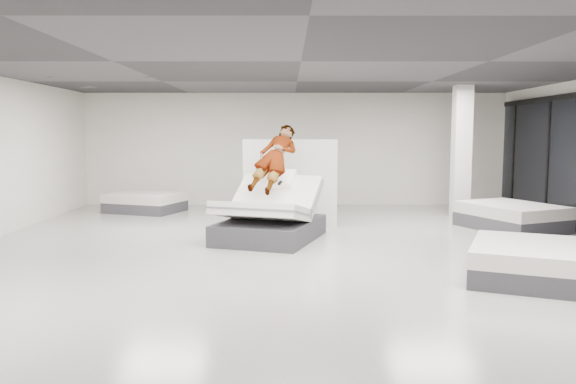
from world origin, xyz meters
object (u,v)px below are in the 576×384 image
(flat_bed_right_far, at_px, (511,217))
(column, at_px, (461,152))
(remote, at_px, (280,183))
(flat_bed_right_near, at_px, (525,261))
(hero_bed, at_px, (270,218))
(flat_bed_left_far, at_px, (145,203))
(person, at_px, (275,169))
(divider_panel, at_px, (290,183))

(flat_bed_right_far, bearing_deg, column, 109.40)
(remote, height_order, flat_bed_right_near, remote)
(hero_bed, bearing_deg, flat_bed_right_near, -38.38)
(hero_bed, xyz_separation_m, flat_bed_right_far, (5.15, 1.21, -0.15))
(flat_bed_left_far, bearing_deg, column, -7.15)
(person, bearing_deg, remote, -57.85)
(column, bearing_deg, divider_panel, -163.86)
(person, distance_m, flat_bed_right_far, 5.25)
(hero_bed, relative_size, flat_bed_right_near, 1.16)
(flat_bed_right_near, xyz_separation_m, column, (0.86, 5.83, 1.34))
(divider_panel, xyz_separation_m, column, (4.17, 1.21, 0.64))
(person, height_order, flat_bed_left_far, person)
(divider_panel, bearing_deg, person, -90.99)
(flat_bed_right_far, xyz_separation_m, column, (-0.59, 1.69, 1.33))
(remote, relative_size, column, 0.04)
(flat_bed_right_near, height_order, column, column)
(divider_panel, distance_m, flat_bed_left_far, 4.44)
(remote, bearing_deg, flat_bed_left_far, 150.43)
(person, relative_size, column, 0.57)
(remote, xyz_separation_m, flat_bed_left_far, (-3.59, 4.00, -0.87))
(flat_bed_right_near, bearing_deg, remote, 141.06)
(hero_bed, distance_m, remote, 0.73)
(divider_panel, distance_m, column, 4.39)
(person, xyz_separation_m, divider_panel, (0.29, 1.40, -0.39))
(flat_bed_left_far, relative_size, column, 0.67)
(flat_bed_left_far, bearing_deg, hero_bed, -48.96)
(remote, relative_size, flat_bed_right_far, 0.06)
(hero_bed, height_order, person, person)
(hero_bed, distance_m, column, 5.53)
(flat_bed_right_far, distance_m, flat_bed_left_far, 8.96)
(hero_bed, distance_m, flat_bed_left_far, 5.18)
(flat_bed_right_near, relative_size, flat_bed_left_far, 1.05)
(divider_panel, xyz_separation_m, flat_bed_right_far, (4.77, -0.48, -0.69))
(person, bearing_deg, flat_bed_left_far, 152.67)
(divider_panel, bearing_deg, flat_bed_right_far, 4.82)
(remote, distance_m, flat_bed_right_far, 5.20)
(flat_bed_left_far, height_order, column, column)
(remote, distance_m, flat_bed_right_near, 4.58)
(divider_panel, bearing_deg, hero_bed, -92.25)
(flat_bed_left_far, bearing_deg, remote, -48.08)
(flat_bed_left_far, bearing_deg, person, -45.84)
(hero_bed, xyz_separation_m, flat_bed_left_far, (-3.40, 3.90, -0.17))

